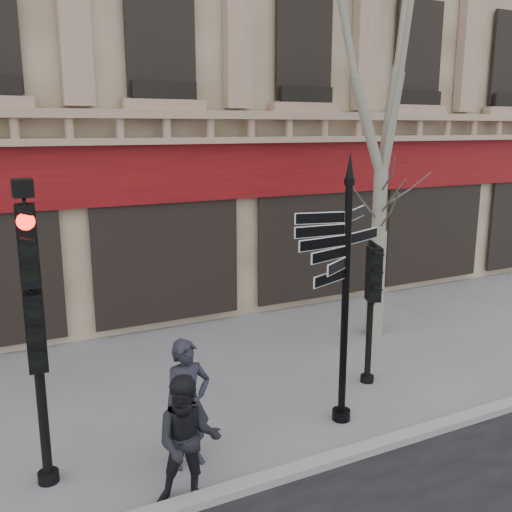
# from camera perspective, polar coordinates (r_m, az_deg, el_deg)

# --- Properties ---
(ground) EXTENTS (80.00, 80.00, 0.00)m
(ground) POSITION_cam_1_polar(r_m,az_deg,el_deg) (9.44, 1.25, -16.30)
(ground) COLOR slate
(ground) RESTS_ON ground
(kerb) EXTENTS (80.00, 0.25, 0.12)m
(kerb) POSITION_cam_1_polar(r_m,az_deg,el_deg) (8.38, 6.04, -20.02)
(kerb) COLOR gray
(kerb) RESTS_ON ground
(fingerpost) EXTENTS (2.09, 2.09, 4.24)m
(fingerpost) POSITION_cam_1_polar(r_m,az_deg,el_deg) (8.64, 9.11, 0.98)
(fingerpost) COLOR black
(fingerpost) RESTS_ON ground
(traffic_signal_main) EXTENTS (0.47, 0.35, 3.99)m
(traffic_signal_main) POSITION_cam_1_polar(r_m,az_deg,el_deg) (7.53, -21.45, -4.05)
(traffic_signal_main) COLOR black
(traffic_signal_main) RESTS_ON ground
(traffic_signal_secondary) EXTENTS (0.51, 0.45, 2.55)m
(traffic_signal_secondary) POSITION_cam_1_polar(r_m,az_deg,el_deg) (10.34, 11.45, -3.24)
(traffic_signal_secondary) COLOR black
(traffic_signal_secondary) RESTS_ON ground
(plane_tree) EXTENTS (3.44, 3.44, 9.15)m
(plane_tree) POSITION_cam_1_polar(r_m,az_deg,el_deg) (12.65, 13.03, 20.79)
(plane_tree) COLOR gray
(plane_tree) RESTS_ON ground
(pedestrian_a) EXTENTS (0.70, 0.50, 1.83)m
(pedestrian_a) POSITION_cam_1_polar(r_m,az_deg,el_deg) (8.06, -6.86, -14.44)
(pedestrian_a) COLOR #22222D
(pedestrian_a) RESTS_ON ground
(pedestrian_b) EXTENTS (0.99, 0.88, 1.69)m
(pedestrian_b) POSITION_cam_1_polar(r_m,az_deg,el_deg) (7.35, -6.82, -17.94)
(pedestrian_b) COLOR black
(pedestrian_b) RESTS_ON ground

